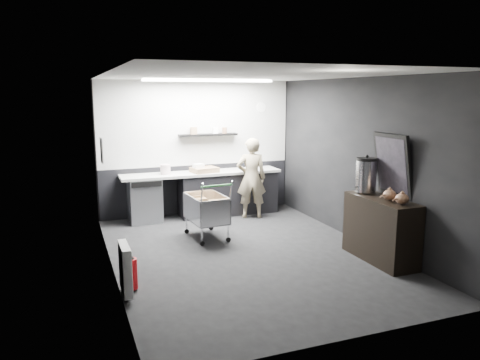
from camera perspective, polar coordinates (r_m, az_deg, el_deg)
name	(u,v)px	position (r m, az deg, el deg)	size (l,w,h in m)	color
floor	(246,254)	(7.33, 0.78, -8.95)	(5.50, 5.50, 0.00)	black
ceiling	(247,75)	(6.91, 0.84, 12.65)	(5.50, 5.50, 0.00)	silver
wall_back	(197,148)	(9.58, -5.26, 3.94)	(5.50, 5.50, 0.00)	black
wall_front	(352,210)	(4.60, 13.52, -3.55)	(5.50, 5.50, 0.00)	black
wall_left	(109,176)	(6.54, -15.72, 0.50)	(5.50, 5.50, 0.00)	black
wall_right	(359,161)	(7.94, 14.36, 2.28)	(5.50, 5.50, 0.00)	black
kitchen_wall_panel	(197,123)	(9.52, -5.28, 6.92)	(3.95, 0.02, 1.70)	silver
dado_panel	(198,189)	(9.70, -5.14, -1.07)	(3.95, 0.02, 1.00)	black
floating_shelf	(208,135)	(9.49, -3.90, 5.53)	(1.20, 0.22, 0.04)	black
wall_clock	(261,107)	(9.96, 2.58, 8.84)	(0.20, 0.20, 0.03)	white
poster	(102,150)	(7.80, -16.53, 3.51)	(0.02, 0.30, 0.40)	silver
poster_red_band	(102,146)	(7.79, -16.52, 4.02)	(0.01, 0.22, 0.10)	red
radiator	(125,269)	(5.94, -13.83, -10.44)	(0.10, 0.50, 0.60)	white
ceiling_strip	(209,81)	(8.66, -3.77, 12.01)	(2.40, 0.20, 0.04)	white
prep_counter	(209,193)	(9.45, -3.84, -1.62)	(3.20, 0.61, 0.90)	black
person	(251,178)	(9.21, 1.40, 0.24)	(0.58, 0.38, 1.60)	beige
shopping_cart	(206,210)	(7.99, -4.13, -3.72)	(0.62, 0.96, 1.01)	silver
sideboard	(380,221)	(7.22, 16.74, -4.78)	(0.54, 1.25, 1.88)	black
fire_extinguisher	(132,273)	(6.11, -13.09, -10.94)	(0.15, 0.15, 0.49)	red
cardboard_box	(204,170)	(9.29, -4.35, 1.24)	(0.49, 0.37, 0.10)	#8A6B49
pink_tub	(165,169)	(9.14, -9.08, 1.29)	(0.19, 0.19, 0.19)	beige
white_container	(198,168)	(9.25, -5.09, 1.44)	(0.20, 0.15, 0.18)	white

